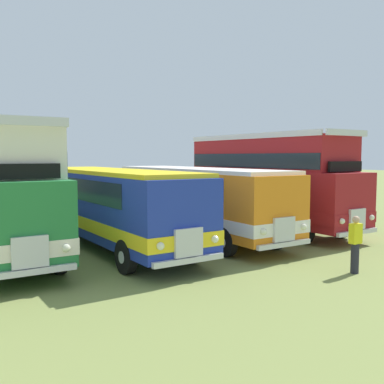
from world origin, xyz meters
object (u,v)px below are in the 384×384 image
(marshal_person, at_px, (355,244))
(bus_eighth_in_row, at_px, (195,197))
(bus_seventh_in_row, at_px, (111,202))
(bus_ninth_in_row, at_px, (267,180))

(marshal_person, bearing_deg, bus_eighth_in_row, 98.40)
(bus_eighth_in_row, bearing_deg, bus_seventh_in_row, -176.74)
(bus_seventh_in_row, bearing_deg, bus_ninth_in_row, 0.82)
(bus_eighth_in_row, distance_m, bus_ninth_in_row, 3.94)
(bus_eighth_in_row, distance_m, marshal_person, 7.61)
(bus_seventh_in_row, bearing_deg, bus_eighth_in_row, 3.26)
(bus_seventh_in_row, distance_m, bus_eighth_in_row, 3.90)
(bus_seventh_in_row, height_order, marshal_person, bus_seventh_in_row)
(bus_ninth_in_row, bearing_deg, marshal_person, -110.73)
(bus_ninth_in_row, distance_m, marshal_person, 8.01)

